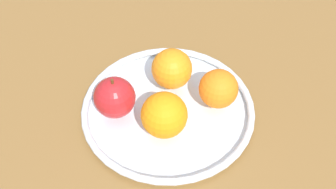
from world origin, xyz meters
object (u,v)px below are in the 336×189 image
fruit_bowl (168,109)px  orange_back_right (161,115)px  orange_back_left (218,89)px  orange_front_right (171,69)px  apple (115,97)px

fruit_bowl → orange_back_right: size_ratio=3.98×
orange_back_left → orange_front_right: orange_front_right is taller
fruit_bowl → apple: (-8.48, -2.08, 4.33)cm
fruit_bowl → apple: 9.74cm
orange_back_left → orange_back_right: (-8.64, -6.91, 0.41)cm
fruit_bowl → orange_back_left: (8.17, 2.01, 4.20)cm
orange_back_right → orange_front_right: size_ratio=1.05×
orange_front_right → orange_back_left: bearing=-22.2°
orange_front_right → orange_back_right: bearing=-91.6°
orange_back_right → orange_back_left: bearing=38.6°
fruit_bowl → apple: size_ratio=3.84×
fruit_bowl → orange_back_right: orange_back_right is taller
apple → orange_front_right: 11.17cm
orange_front_right → fruit_bowl: bearing=-88.0°
fruit_bowl → orange_back_right: bearing=-95.5°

